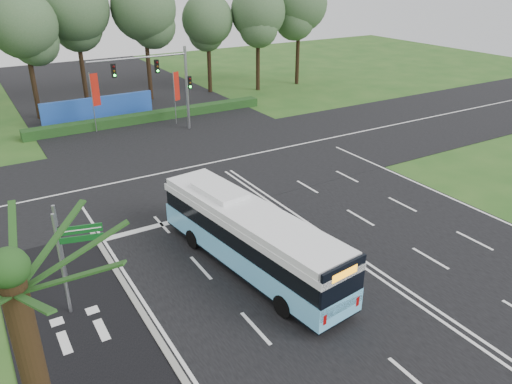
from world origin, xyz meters
The scene contains 15 objects.
ground centered at (0.00, 0.00, 0.00)m, with size 120.00×120.00×0.00m, color #244F1A.
road_main centered at (0.00, 0.00, 0.02)m, with size 20.00×120.00×0.04m, color black.
road_cross centered at (0.00, 12.00, 0.03)m, with size 120.00×14.00×0.05m, color black.
bike_path centered at (-12.50, -3.00, 0.03)m, with size 5.00×18.00×0.06m, color black.
kerb_strip centered at (-10.10, -3.00, 0.06)m, with size 0.25×18.00×0.12m, color gray.
city_bus centered at (-4.58, -1.17, 1.66)m, with size 3.79×11.66×3.29m.
pedestrian_signal centered at (-12.22, 2.11, 2.09)m, with size 0.36×0.43×3.83m.
street_sign centered at (-12.23, -0.30, 2.83)m, with size 1.73×0.52×4.55m.
banner_flag_left centered at (-4.92, 23.73, 3.26)m, with size 0.74×0.19×5.04m.
banner_flag_mid centered at (1.82, 22.51, 3.05)m, with size 0.64×0.32×4.68m.
palm_tree centered at (-14.50, -8.00, 6.44)m, with size 3.20×3.20×7.65m.
traffic_light_gantry centered at (0.21, 20.50, 4.66)m, with size 8.41×0.28×7.00m.
hedge centered at (0.00, 24.50, 0.40)m, with size 22.00×1.20×0.80m, color #193A15.
blue_hoarding centered at (-4.00, 27.00, 1.10)m, with size 10.00×0.30×2.20m, color #204DB2.
eucalyptus_row centered at (0.34, 30.99, 8.67)m, with size 47.20×10.02×12.58m.
Camera 1 is at (-14.62, -18.32, 13.02)m, focal length 35.00 mm.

